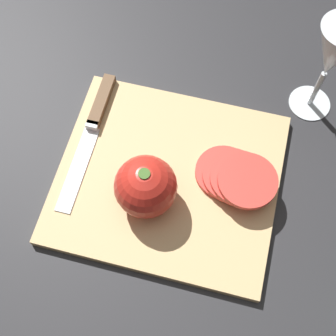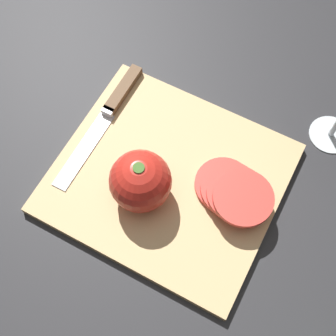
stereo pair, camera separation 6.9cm
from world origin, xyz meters
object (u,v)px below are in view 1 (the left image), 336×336
object	(u,v)px
whole_tomato	(146,187)
knife	(96,116)
wine_glass	(333,55)
tomato_slice_stack_near	(236,176)

from	to	relation	value
whole_tomato	knife	xyz separation A→B (m)	(-0.12, 0.11, -0.04)
wine_glass	whole_tomato	bearing A→B (deg)	-132.45
whole_tomato	tomato_slice_stack_near	bearing A→B (deg)	26.30
whole_tomato	tomato_slice_stack_near	world-z (taller)	whole_tomato
whole_tomato	tomato_slice_stack_near	xyz separation A→B (m)	(0.12, 0.06, -0.03)
wine_glass	whole_tomato	size ratio (longest dim) A/B	2.01
wine_glass	knife	bearing A→B (deg)	-159.72
whole_tomato	knife	size ratio (longest dim) A/B	0.37
wine_glass	knife	world-z (taller)	wine_glass
wine_glass	tomato_slice_stack_near	xyz separation A→B (m)	(-0.10, -0.18, -0.09)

